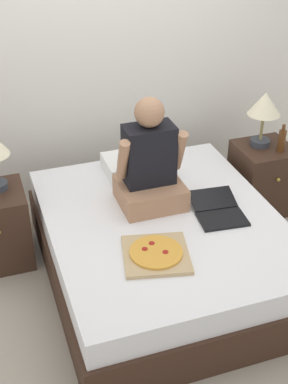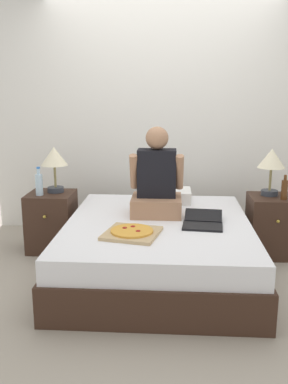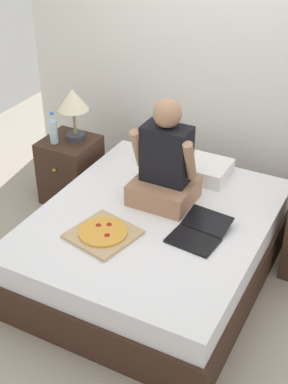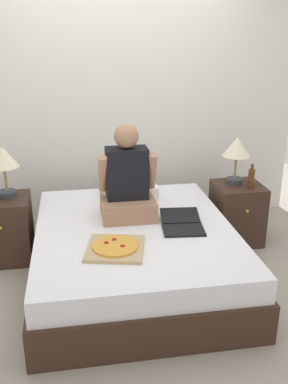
# 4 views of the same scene
# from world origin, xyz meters

# --- Properties ---
(ground_plane) EXTENTS (5.80, 5.80, 0.00)m
(ground_plane) POSITION_xyz_m (0.00, 0.00, 0.00)
(ground_plane) COLOR #9E9384
(wall_back) EXTENTS (3.80, 0.12, 2.50)m
(wall_back) POSITION_xyz_m (0.00, 1.32, 1.25)
(wall_back) COLOR silver
(wall_back) RESTS_ON ground
(bed) EXTENTS (1.59, 1.91, 0.48)m
(bed) POSITION_xyz_m (0.00, 0.00, 0.24)
(bed) COLOR #382319
(bed) RESTS_ON ground
(nightstand_left) EXTENTS (0.44, 0.47, 0.58)m
(nightstand_left) POSITION_xyz_m (-1.08, 0.54, 0.29)
(nightstand_left) COLOR #382319
(nightstand_left) RESTS_ON ground
(lamp_on_left_nightstand) EXTENTS (0.26, 0.26, 0.45)m
(lamp_on_left_nightstand) POSITION_xyz_m (-1.04, 0.59, 0.91)
(lamp_on_left_nightstand) COLOR #333842
(lamp_on_left_nightstand) RESTS_ON nightstand_left
(water_bottle) EXTENTS (0.07, 0.07, 0.28)m
(water_bottle) POSITION_xyz_m (-1.16, 0.45, 0.69)
(water_bottle) COLOR silver
(water_bottle) RESTS_ON nightstand_left
(pillow) EXTENTS (0.52, 0.34, 0.12)m
(pillow) POSITION_xyz_m (0.04, 0.68, 0.54)
(pillow) COLOR white
(pillow) RESTS_ON bed
(person_seated) EXTENTS (0.47, 0.40, 0.78)m
(person_seated) POSITION_xyz_m (-0.02, 0.23, 0.77)
(person_seated) COLOR #A37556
(person_seated) RESTS_ON bed
(laptop) EXTENTS (0.36, 0.44, 0.07)m
(laptop) POSITION_xyz_m (0.37, -0.08, 0.50)
(laptop) COLOR black
(laptop) RESTS_ON bed
(pizza_box) EXTENTS (0.48, 0.48, 0.05)m
(pizza_box) POSITION_xyz_m (-0.19, -0.37, 0.50)
(pizza_box) COLOR tan
(pizza_box) RESTS_ON bed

